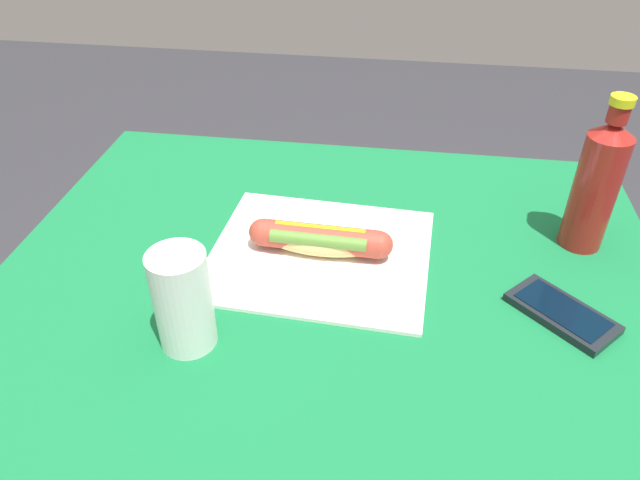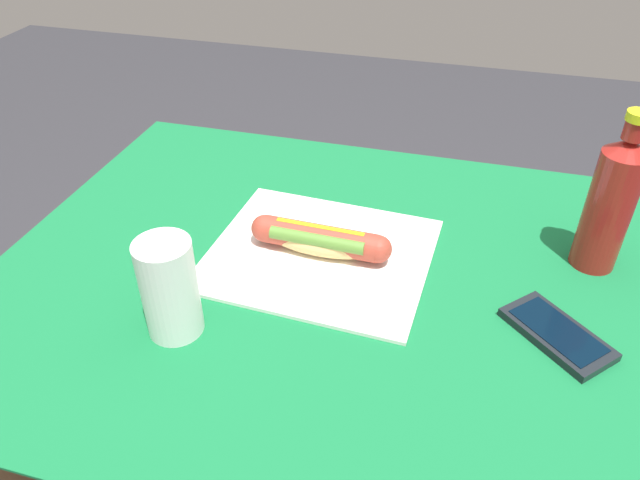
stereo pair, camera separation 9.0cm
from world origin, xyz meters
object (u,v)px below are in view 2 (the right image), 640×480
Objects in this scene: hot_dog at (320,240)px; drinking_cup at (169,288)px; soda_bottle at (611,202)px; cell_phone at (557,334)px.

drinking_cup is at bearing 55.01° from hot_dog.
soda_bottle is (-0.40, -0.09, 0.08)m from hot_dog.
drinking_cup is (0.54, 0.30, -0.04)m from soda_bottle.
soda_bottle reaches higher than cell_phone.
cell_phone is at bearing 72.44° from soda_bottle.
hot_dog is 0.90× the size of soda_bottle.
cell_phone is 0.50m from drinking_cup.
hot_dog is 1.59× the size of drinking_cup.
drinking_cup is (0.48, 0.12, 0.06)m from cell_phone.
drinking_cup reaches higher than hot_dog.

